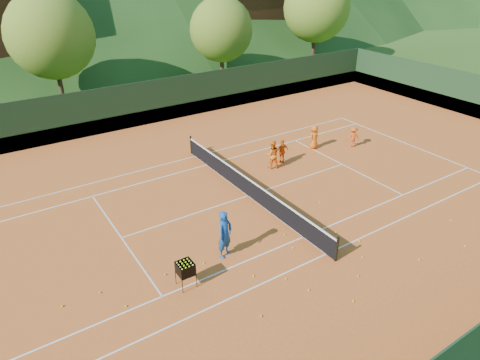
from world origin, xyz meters
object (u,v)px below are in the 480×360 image
tennis_net (248,187)px  student_c (314,137)px  student_b (282,151)px  student_d (353,137)px  chalet_mid (119,10)px  student_a (272,154)px  chalet_right (246,3)px  ball_hopper (185,269)px  coach (225,234)px

tennis_net → student_c: bearing=21.6°
student_b → student_d: bearing=177.4°
student_d → chalet_mid: 32.92m
student_a → chalet_right: 33.28m
ball_hopper → student_d: bearing=21.4°
tennis_net → chalet_mid: chalet_mid is taller
student_d → coach: bearing=46.6°
tennis_net → ball_hopper: size_ratio=12.07×
student_b → student_a: bearing=16.8°
student_d → tennis_net: size_ratio=0.11×
student_a → ball_hopper: bearing=56.2°
coach → student_a: coach is taller
coach → student_a: size_ratio=1.24×
chalet_right → student_a: bearing=-121.4°
student_b → tennis_net: size_ratio=0.12×
coach → student_a: bearing=16.7°
student_a → chalet_mid: bearing=-75.1°
student_c → tennis_net: student_c is taller
tennis_net → chalet_right: bearing=56.3°
ball_hopper → chalet_mid: (11.44, 38.07, 4.22)m
student_c → ball_hopper: student_c is taller
student_d → chalet_mid: size_ratio=0.10×
student_b → chalet_mid: bearing=-90.3°
chalet_mid → tennis_net: bearing=-100.0°
chalet_right → ball_hopper: bearing=-126.7°
coach → student_d: bearing=-1.5°
student_c → chalet_mid: bearing=-96.5°
tennis_net → chalet_right: (20.00, 30.00, 4.74)m
student_d → chalet_right: 31.03m
ball_hopper → chalet_right: size_ratio=0.08×
student_c → chalet_right: bearing=-123.6°
student_b → student_c: 2.94m
student_a → student_c: bearing=-148.1°
student_c → chalet_mid: chalet_mid is taller
student_c → chalet_right: chalet_right is taller
tennis_net → student_d: bearing=9.6°
ball_hopper → chalet_mid: size_ratio=0.08×
ball_hopper → tennis_net: bearing=36.8°
student_d → ball_hopper: size_ratio=1.28×
coach → chalet_right: size_ratio=0.17×
student_b → chalet_right: size_ratio=0.12×
student_a → chalet_mid: (3.18, 32.15, 4.17)m
student_a → student_c: (3.73, 0.75, -0.08)m
student_b → chalet_right: chalet_right is taller
student_c → ball_hopper: 13.72m
student_c → ball_hopper: size_ratio=1.45×
chalet_mid → chalet_right: (14.00, -4.00, 0.27)m
student_c → tennis_net: size_ratio=0.12×
coach → student_b: size_ratio=1.40×
student_c → chalet_right: (13.45, 27.40, 4.51)m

